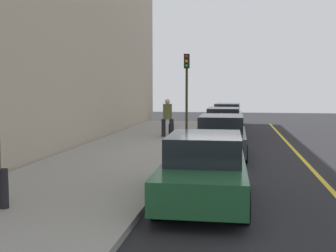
% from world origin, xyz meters
% --- Properties ---
extents(ground_plane, '(56.00, 56.00, 0.00)m').
position_xyz_m(ground_plane, '(0.00, 0.00, 0.00)').
color(ground_plane, black).
extents(sidewalk, '(28.00, 4.60, 0.15)m').
position_xyz_m(sidewalk, '(0.00, -3.30, 0.07)').
color(sidewalk, gray).
rests_on(sidewalk, ground).
extents(lane_stripe_centre, '(28.00, 0.14, 0.01)m').
position_xyz_m(lane_stripe_centre, '(0.00, 3.20, 0.00)').
color(lane_stripe_centre, gold).
rests_on(lane_stripe_centre, ground).
extents(parked_car_white, '(4.83, 2.02, 1.51)m').
position_xyz_m(parked_car_white, '(-12.01, 0.24, 0.76)').
color(parked_car_white, black).
rests_on(parked_car_white, ground).
extents(parked_car_red, '(4.56, 1.90, 1.51)m').
position_xyz_m(parked_car_red, '(-5.70, 0.16, 0.76)').
color(parked_car_red, black).
rests_on(parked_car_red, ground).
extents(parked_car_charcoal, '(4.78, 1.91, 1.51)m').
position_xyz_m(parked_car_charcoal, '(0.36, 0.27, 0.76)').
color(parked_car_charcoal, black).
rests_on(parked_car_charcoal, ground).
extents(parked_car_green, '(4.36, 1.95, 1.51)m').
position_xyz_m(parked_car_green, '(6.93, 0.14, 0.76)').
color(parked_car_green, black).
rests_on(parked_car_green, ground).
extents(pedestrian_olive_coat, '(0.53, 0.61, 1.86)m').
position_xyz_m(pedestrian_olive_coat, '(-4.08, -2.51, 1.14)').
color(pedestrian_olive_coat, black).
rests_on(pedestrian_olive_coat, sidewalk).
extents(traffic_light_pole, '(0.35, 0.26, 4.06)m').
position_xyz_m(traffic_light_pole, '(-4.45, -1.61, 2.91)').
color(traffic_light_pole, '#2D2D19').
rests_on(traffic_light_pole, sidewalk).
extents(rolling_suitcase, '(0.34, 0.22, 0.97)m').
position_xyz_m(rolling_suitcase, '(-4.53, -2.39, 0.46)').
color(rolling_suitcase, '#191E38').
rests_on(rolling_suitcase, sidewalk).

